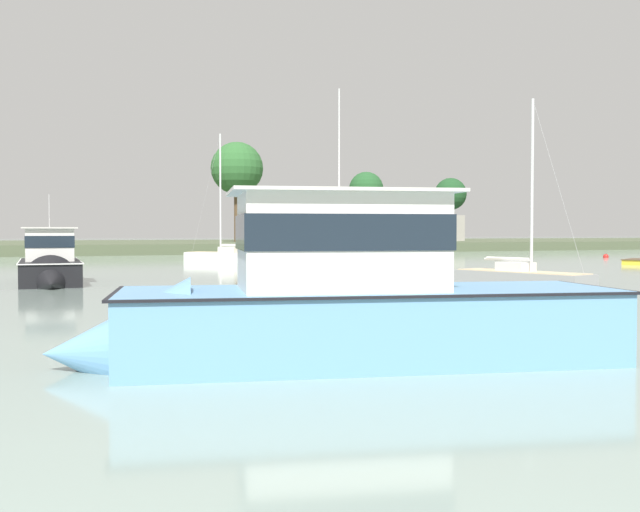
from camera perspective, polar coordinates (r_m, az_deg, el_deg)
name	(u,v)px	position (r m, az deg, el deg)	size (l,w,h in m)	color
far_shore_bank	(141,246)	(100.20, -13.63, 0.75)	(244.77, 43.09, 1.13)	#4C563D
sailboat_grey	(521,280)	(35.84, 15.22, -1.80)	(3.56, 7.08, 8.96)	gray
cruiser_black	(50,271)	(36.82, -20.06, -1.08)	(2.92, 8.23, 5.17)	black
cruiser_skyblue	(318,322)	(13.91, -0.14, -5.13)	(10.98, 5.05, 6.16)	#669ECC
dinghy_yellow	(637,263)	(60.49, 23.23, -0.46)	(3.89, 3.21, 0.57)	gold
sailboat_white	(227,259)	(59.91, -7.20, -0.26)	(6.00, 6.80, 10.86)	white
mooring_buoy_orange	(331,263)	(55.52, 0.87, -0.57)	(0.47, 0.47, 0.52)	orange
mooring_buoy_green	(443,256)	(72.25, 9.47, -0.04)	(0.38, 0.38, 0.43)	#1E8C47
mooring_buoy_red	(606,257)	(75.25, 21.14, -0.04)	(0.51, 0.51, 0.56)	red
shore_tree_left_mid	(451,194)	(111.60, 10.01, 4.70)	(4.74, 4.74, 9.27)	brown
shore_tree_center_right	(237,169)	(98.13, -6.41, 6.68)	(6.85, 6.85, 13.07)	brown
shore_tree_center_left	(366,190)	(104.02, 3.57, 5.11)	(4.83, 4.83, 9.69)	brown
cottage_near_water	(426,221)	(110.21, 8.18, 2.70)	(7.65, 10.41, 5.64)	#9E998E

